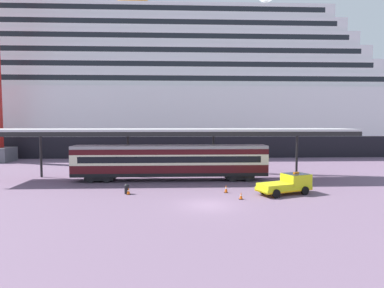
# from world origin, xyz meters

# --- Properties ---
(ground_plane) EXTENTS (400.00, 400.00, 0.00)m
(ground_plane) POSITION_xyz_m (0.00, 0.00, 0.00)
(ground_plane) COLOR slate
(cruise_ship) EXTENTS (125.86, 27.07, 40.15)m
(cruise_ship) POSITION_xyz_m (-17.99, 47.95, 13.37)
(cruise_ship) COLOR black
(cruise_ship) RESTS_ON ground
(platform_canopy) EXTENTS (42.61, 5.79, 6.01)m
(platform_canopy) POSITION_xyz_m (-3.38, 11.76, 5.78)
(platform_canopy) COLOR silver
(platform_canopy) RESTS_ON ground
(train_carriage) EXTENTS (22.31, 2.81, 4.11)m
(train_carriage) POSITION_xyz_m (-3.38, 11.36, 2.31)
(train_carriage) COLOR black
(train_carriage) RESTS_ON ground
(service_truck) EXTENTS (5.58, 3.78, 2.02)m
(service_truck) POSITION_xyz_m (7.99, 3.90, 0.99)
(service_truck) COLOR yellow
(service_truck) RESTS_ON ground
(traffic_cone_near) EXTENTS (0.36, 0.36, 0.79)m
(traffic_cone_near) POSITION_xyz_m (2.14, 4.60, 0.39)
(traffic_cone_near) COLOR black
(traffic_cone_near) RESTS_ON ground
(traffic_cone_mid) EXTENTS (0.36, 0.36, 0.63)m
(traffic_cone_mid) POSITION_xyz_m (3.07, 1.86, 0.31)
(traffic_cone_mid) COLOR black
(traffic_cone_mid) RESTS_ON ground
(traffic_cone_far) EXTENTS (0.36, 0.36, 0.64)m
(traffic_cone_far) POSITION_xyz_m (-7.16, 4.18, 0.31)
(traffic_cone_far) COLOR black
(traffic_cone_far) RESTS_ON ground
(quay_bollard) EXTENTS (0.48, 0.48, 0.96)m
(quay_bollard) POSITION_xyz_m (-7.37, 4.49, 0.52)
(quay_bollard) COLOR black
(quay_bollard) RESTS_ON ground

